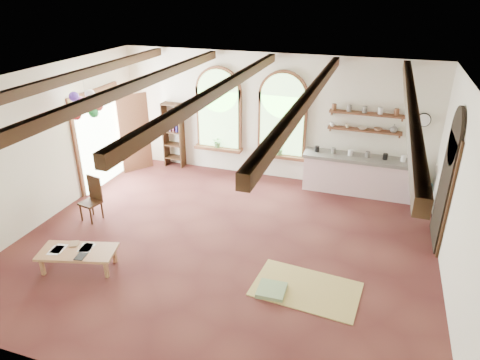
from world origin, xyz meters
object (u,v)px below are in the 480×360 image
at_px(balloon_cluster, 87,105).
at_px(coffee_table, 78,253).
at_px(kitchen_counter, 358,175).
at_px(side_chair, 92,207).

bearing_deg(balloon_cluster, coffee_table, -63.01).
distance_m(coffee_table, balloon_cluster, 3.32).
bearing_deg(coffee_table, balloon_cluster, 116.99).
bearing_deg(kitchen_counter, coffee_table, -133.36).
distance_m(kitchen_counter, coffee_table, 6.56).
height_order(coffee_table, side_chair, side_chair).
distance_m(coffee_table, side_chair, 1.82).
relative_size(kitchen_counter, balloon_cluster, 2.36).
height_order(side_chair, balloon_cluster, balloon_cluster).
xyz_separation_m(coffee_table, balloon_cluster, (-1.21, 2.37, 2.00)).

